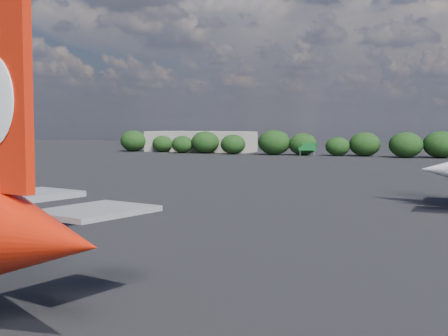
% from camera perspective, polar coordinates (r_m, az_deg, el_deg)
% --- Properties ---
extents(ground, '(500.00, 500.00, 0.00)m').
position_cam_1_polar(ground, '(100.20, 1.57, -2.44)').
color(ground, black).
rests_on(ground, ground).
extents(terminal_building, '(42.00, 16.00, 8.00)m').
position_cam_1_polar(terminal_building, '(246.43, -2.15, 2.44)').
color(terminal_building, gray).
rests_on(terminal_building, ground).
extents(highway_sign, '(6.00, 0.30, 4.50)m').
position_cam_1_polar(highway_sign, '(216.06, 7.61, 1.92)').
color(highway_sign, '#136227').
rests_on(highway_sign, ground).
extents(billboard_yellow, '(5.00, 0.30, 5.50)m').
position_cam_1_polar(billboard_yellow, '(216.80, 15.72, 2.01)').
color(billboard_yellow, gold).
rests_on(billboard_yellow, ground).
extents(horizon_treeline, '(204.29, 15.98, 9.25)m').
position_cam_1_polar(horizon_treeline, '(215.60, 14.73, 2.07)').
color(horizon_treeline, black).
rests_on(horizon_treeline, ground).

